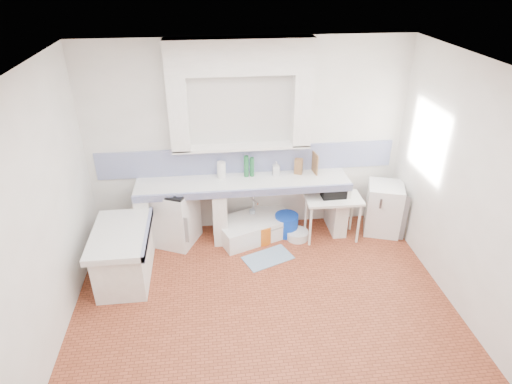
{
  "coord_description": "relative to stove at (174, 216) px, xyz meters",
  "views": [
    {
      "loc": [
        -0.55,
        -3.68,
        3.68
      ],
      "look_at": [
        0.0,
        1.0,
        1.1
      ],
      "focal_mm": 30.33,
      "sensor_mm": 36.0,
      "label": 1
    }
  ],
  "objects": [
    {
      "name": "floor",
      "position": [
        1.11,
        -1.67,
        -0.42
      ],
      "size": [
        4.5,
        4.5,
        0.0
      ],
      "primitive_type": "plane",
      "color": "brown",
      "rests_on": "ground"
    },
    {
      "name": "ceiling",
      "position": [
        1.11,
        -1.67,
        2.38
      ],
      "size": [
        4.5,
        4.5,
        0.0
      ],
      "primitive_type": "plane",
      "rotation": [
        3.14,
        0.0,
        0.0
      ],
      "color": "white",
      "rests_on": "ground"
    },
    {
      "name": "wall_back",
      "position": [
        1.11,
        0.33,
        0.98
      ],
      "size": [
        4.5,
        0.0,
        4.5
      ],
      "primitive_type": "plane",
      "rotation": [
        1.57,
        0.0,
        0.0
      ],
      "color": "white",
      "rests_on": "ground"
    },
    {
      "name": "wall_front",
      "position": [
        1.11,
        -3.67,
        0.98
      ],
      "size": [
        4.5,
        0.0,
        4.5
      ],
      "primitive_type": "plane",
      "rotation": [
        -1.57,
        0.0,
        0.0
      ],
      "color": "white",
      "rests_on": "ground"
    },
    {
      "name": "wall_left",
      "position": [
        -1.14,
        -1.67,
        0.98
      ],
      "size": [
        0.0,
        4.5,
        4.5
      ],
      "primitive_type": "plane",
      "rotation": [
        1.57,
        0.0,
        1.57
      ],
      "color": "white",
      "rests_on": "ground"
    },
    {
      "name": "wall_right",
      "position": [
        3.36,
        -1.67,
        0.98
      ],
      "size": [
        0.0,
        4.5,
        4.5
      ],
      "primitive_type": "plane",
      "rotation": [
        1.57,
        0.0,
        -1.57
      ],
      "color": "white",
      "rests_on": "ground"
    },
    {
      "name": "alcove_mass",
      "position": [
        1.01,
        0.2,
        2.16
      ],
      "size": [
        1.9,
        0.25,
        0.45
      ],
      "primitive_type": "cube",
      "color": "white",
      "rests_on": "ground"
    },
    {
      "name": "window_frame",
      "position": [
        3.53,
        -0.47,
        1.18
      ],
      "size": [
        0.35,
        0.86,
        1.06
      ],
      "primitive_type": "cube",
      "color": "#3C2013",
      "rests_on": "ground"
    },
    {
      "name": "lace_valance",
      "position": [
        3.39,
        -0.47,
        1.56
      ],
      "size": [
        0.01,
        0.84,
        0.24
      ],
      "primitive_type": "cube",
      "color": "white",
      "rests_on": "ground"
    },
    {
      "name": "counter_slab",
      "position": [
        1.01,
        0.03,
        0.44
      ],
      "size": [
        3.0,
        0.6,
        0.08
      ],
      "primitive_type": "cube",
      "color": "white",
      "rests_on": "ground"
    },
    {
      "name": "counter_lip",
      "position": [
        1.01,
        -0.25,
        0.44
      ],
      "size": [
        3.0,
        0.04,
        0.1
      ],
      "primitive_type": "cube",
      "color": "navy",
      "rests_on": "ground"
    },
    {
      "name": "counter_pier_left",
      "position": [
        -0.39,
        0.03,
        -0.01
      ],
      "size": [
        0.2,
        0.55,
        0.82
      ],
      "primitive_type": "cube",
      "color": "white",
      "rests_on": "ground"
    },
    {
      "name": "counter_pier_mid",
      "position": [
        0.66,
        0.03,
        -0.01
      ],
      "size": [
        0.2,
        0.55,
        0.82
      ],
      "primitive_type": "cube",
      "color": "white",
      "rests_on": "ground"
    },
    {
      "name": "counter_pier_right",
      "position": [
        2.41,
        0.03,
        -0.01
      ],
      "size": [
        0.2,
        0.55,
        0.82
      ],
      "primitive_type": "cube",
      "color": "white",
      "rests_on": "ground"
    },
    {
      "name": "peninsula_top",
      "position": [
        -0.59,
        -0.77,
        0.24
      ],
      "size": [
        0.7,
        1.1,
        0.08
      ],
      "primitive_type": "cube",
      "color": "white",
      "rests_on": "ground"
    },
    {
      "name": "peninsula_base",
      "position": [
        -0.59,
        -0.77,
        -0.11
      ],
      "size": [
        0.6,
        1.0,
        0.62
      ],
      "primitive_type": "cube",
      "color": "white",
      "rests_on": "ground"
    },
    {
      "name": "peninsula_lip",
      "position": [
        -0.26,
        -0.77,
        0.24
      ],
      "size": [
        0.04,
        1.1,
        0.1
      ],
      "primitive_type": "cube",
      "color": "navy",
      "rests_on": "ground"
    },
    {
      "name": "backsplash",
      "position": [
        1.11,
        0.31,
        0.68
      ],
      "size": [
        4.27,
        0.03,
        0.4
      ],
      "primitive_type": "cube",
      "color": "navy",
      "rests_on": "ground"
    },
    {
      "name": "stove",
      "position": [
        0.0,
        0.0,
        0.0
      ],
      "size": [
        0.78,
        0.77,
        0.84
      ],
      "primitive_type": "cube",
      "rotation": [
        0.0,
        0.0,
        -0.43
      ],
      "color": "white",
      "rests_on": "ground"
    },
    {
      "name": "sink",
      "position": [
        1.17,
        -0.01,
        -0.29
      ],
      "size": [
        1.25,
        0.95,
        0.27
      ],
      "primitive_type": "cube",
      "rotation": [
        0.0,
        0.0,
        0.37
      ],
      "color": "white",
      "rests_on": "ground"
    },
    {
      "name": "side_table",
      "position": [
        2.28,
        -0.19,
        -0.09
      ],
      "size": [
        0.81,
        0.46,
        0.04
      ],
      "primitive_type": "cube",
      "rotation": [
        0.0,
        0.0,
        -0.02
      ],
      "color": "white",
      "rests_on": "ground"
    },
    {
      "name": "fridge",
      "position": [
        3.09,
        -0.1,
        -0.04
      ],
      "size": [
        0.63,
        0.63,
        0.77
      ],
      "primitive_type": "cube",
      "rotation": [
        0.0,
        0.0,
        -0.33
      ],
      "color": "white",
      "rests_on": "ground"
    },
    {
      "name": "bucket_red",
      "position": [
        0.88,
        0.05,
        -0.28
      ],
      "size": [
        0.32,
        0.32,
        0.28
      ],
      "primitive_type": "cylinder",
      "rotation": [
        0.0,
        0.0,
        0.07
      ],
      "color": "red",
      "rests_on": "ground"
    },
    {
      "name": "bucket_orange",
      "position": [
        1.25,
        -0.17,
        -0.28
      ],
      "size": [
        0.33,
        0.33,
        0.28
      ],
      "primitive_type": "cylinder",
      "rotation": [
        0.0,
        0.0,
        -0.09
      ],
      "color": "orange",
      "rests_on": "ground"
    },
    {
      "name": "bucket_blue",
      "position": [
        1.64,
        -0.03,
        -0.26
      ],
      "size": [
        0.43,
        0.43,
        0.32
      ],
      "primitive_type": "cylinder",
      "rotation": [
        0.0,
        0.0,
        -0.28
      ],
      "color": "blue",
      "rests_on": "ground"
    },
    {
      "name": "basin_white",
      "position": [
        1.78,
        -0.17,
        -0.36
      ],
      "size": [
        0.42,
        0.42,
        0.12
      ],
      "primitive_type": "cylinder",
      "rotation": [
        0.0,
        0.0,
        0.38
      ],
      "color": "white",
      "rests_on": "ground"
    },
    {
      "name": "water_bottle_a",
      "position": [
        1.15,
        0.15,
        -0.25
      ],
      "size": [
        0.12,
        0.12,
        0.34
      ],
      "primitive_type": "cylinder",
      "rotation": [
        0.0,
        0.0,
        0.39
      ],
      "color": "silver",
      "rests_on": "ground"
    },
    {
      "name": "water_bottle_b",
      "position": [
        1.34,
        0.18,
        -0.29
      ],
      "size": [
        0.08,
        0.08,
        0.27
      ],
      "primitive_type": "cylinder",
      "rotation": [
        0.0,
        0.0,
        -0.21
      ],
      "color": "silver",
      "rests_on": "ground"
    },
    {
      "name": "black_bag",
      "position": [
        2.28,
        -0.16,
        0.35
      ],
      "size": [
        0.35,
        0.2,
        0.21
      ],
      "primitive_type": "cube",
      "rotation": [
        0.0,
        0.0,
        0.02
      ],
      "color": "black",
      "rests_on": "side_table"
    },
    {
      "name": "green_bottle_a",
      "position": [
        1.07,
        0.18,
        0.64
      ],
      "size": [
        0.08,
        0.08,
        0.31
      ],
      "primitive_type": "cylinder",
      "rotation": [
        0.0,
        0.0,
        -0.16
      ],
      "color": "#1E6534",
      "rests_on": "counter_slab"
    },
    {
      "name": "green_bottle_b",
      "position": [
        1.15,
        0.18,
        0.62
      ],
      "size": [
        0.08,
        0.08,
        0.29
      ],
      "primitive_type": "cylinder",
      "rotation": [
        0.0,
        0.0,
        0.29
      ],
      "color": "#1E6534",
      "rests_on": "counter_slab"
    },
    {
      "name": "knife_block",
      "position": [
        1.83,
        0.18,
        0.59
      ],
      "size": [
        0.14,
        0.13,
        0.23
      ],
      "primitive_type": "cube",
      "rotation": [
        0.0,
        0.0,
        -0.37
      ],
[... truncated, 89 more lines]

